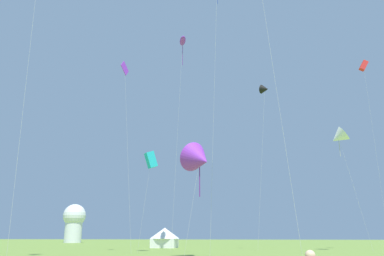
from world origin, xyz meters
TOP-DOWN VIEW (x-y plane):
  - kite_purple_diamond at (-10.91, 42.55)m, footprint 2.63×2.37m
  - kite_cyan_box at (-7.64, 45.32)m, footprint 2.12×1.80m
  - kite_purple_delta at (0.47, 33.78)m, footprint 4.54×4.53m
  - kite_purple_parafoil at (-3.91, 47.68)m, footprint 1.78×3.29m
  - kite_red_box at (23.63, 55.40)m, footprint 1.48×1.42m
  - kite_white_delta at (18.12, 52.96)m, footprint 4.05×3.12m
  - kite_black_delta at (8.05, 53.06)m, footprint 3.16×2.77m
  - festival_tent_left at (-9.59, 62.68)m, footprint 5.07×5.07m
  - observatory_dome at (-45.68, 102.75)m, footprint 6.40×6.40m

SIDE VIEW (x-z plane):
  - festival_tent_left at x=-9.59m, z-range 0.18..3.47m
  - observatory_dome at x=-45.68m, z-range 0.61..11.41m
  - kite_purple_delta at x=0.47m, z-range 3.70..14.81m
  - kite_cyan_box at x=-7.64m, z-range 5.26..18.11m
  - kite_white_delta at x=18.12m, z-range 7.10..24.33m
  - kite_purple_diamond at x=-10.91m, z-range 10.99..36.04m
  - kite_black_delta at x=8.05m, z-range 11.47..36.11m
  - kite_red_box at x=23.63m, z-range 13.33..41.93m
  - kite_purple_parafoil at x=-3.91m, z-range 14.79..45.53m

